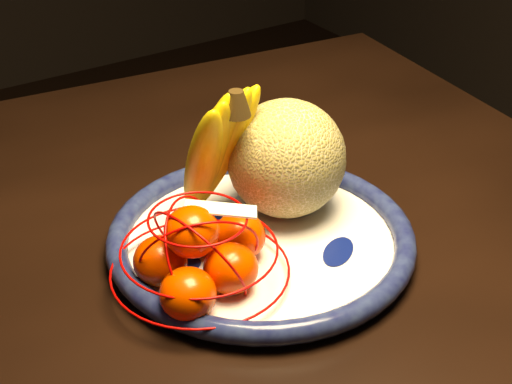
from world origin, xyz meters
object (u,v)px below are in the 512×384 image
dining_table (21,330)px  banana_bunch (212,148)px  fruit_bowl (261,239)px  mandarin_bag (201,253)px  cantaloupe (286,158)px

dining_table → banana_bunch: size_ratio=8.62×
fruit_bowl → banana_bunch: 0.11m
fruit_bowl → mandarin_bag: (-0.09, -0.02, 0.03)m
cantaloupe → mandarin_bag: size_ratio=0.56×
fruit_bowl → dining_table: bearing=156.3°
fruit_bowl → cantaloupe: cantaloupe is taller
cantaloupe → banana_bunch: banana_bunch is taller
cantaloupe → fruit_bowl: bearing=-148.2°
banana_bunch → mandarin_bag: bearing=-148.5°
mandarin_bag → banana_bunch: bearing=52.5°
fruit_bowl → cantaloupe: 0.10m
cantaloupe → banana_bunch: 0.09m
cantaloupe → dining_table: bearing=166.6°
fruit_bowl → banana_bunch: size_ratio=1.87×
mandarin_bag → dining_table: bearing=140.2°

